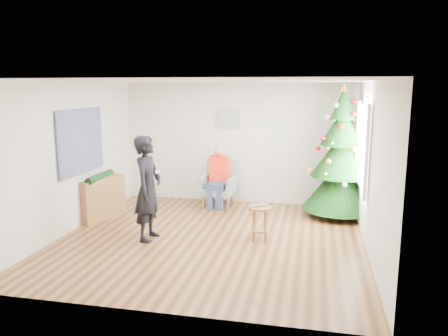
% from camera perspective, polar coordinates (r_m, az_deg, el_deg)
% --- Properties ---
extents(floor, '(5.00, 5.00, 0.00)m').
position_cam_1_polar(floor, '(7.42, -1.73, -9.19)').
color(floor, brown).
rests_on(floor, ground).
extents(ceiling, '(5.00, 5.00, 0.00)m').
position_cam_1_polar(ceiling, '(6.99, -1.85, 11.31)').
color(ceiling, white).
rests_on(ceiling, wall_back).
extents(wall_back, '(5.00, 0.00, 5.00)m').
position_cam_1_polar(wall_back, '(9.51, 1.77, 3.26)').
color(wall_back, silver).
rests_on(wall_back, floor).
extents(wall_front, '(5.00, 0.00, 5.00)m').
position_cam_1_polar(wall_front, '(4.75, -8.93, -4.30)').
color(wall_front, silver).
rests_on(wall_front, floor).
extents(wall_left, '(0.00, 5.00, 5.00)m').
position_cam_1_polar(wall_left, '(8.05, -19.36, 1.33)').
color(wall_left, silver).
rests_on(wall_left, floor).
extents(wall_right, '(0.00, 5.00, 5.00)m').
position_cam_1_polar(wall_right, '(6.95, 18.68, -0.01)').
color(wall_right, silver).
rests_on(wall_right, floor).
extents(window_panel, '(0.04, 1.30, 1.40)m').
position_cam_1_polar(window_panel, '(7.90, 17.73, 2.73)').
color(window_panel, white).
rests_on(window_panel, wall_right).
extents(curtains, '(0.05, 1.75, 1.50)m').
position_cam_1_polar(curtains, '(7.89, 17.51, 2.74)').
color(curtains, white).
rests_on(curtains, wall_right).
extents(christmas_tree, '(1.43, 1.43, 2.58)m').
position_cam_1_polar(christmas_tree, '(8.73, 14.99, 1.33)').
color(christmas_tree, '#3F2816').
rests_on(christmas_tree, floor).
extents(stool, '(0.39, 0.39, 0.58)m').
position_cam_1_polar(stool, '(7.27, 4.68, -7.19)').
color(stool, brown).
rests_on(stool, floor).
extents(laptop, '(0.37, 0.36, 0.03)m').
position_cam_1_polar(laptop, '(7.19, 4.71, -4.95)').
color(laptop, silver).
rests_on(laptop, stool).
extents(armchair, '(0.77, 0.72, 0.98)m').
position_cam_1_polar(armchair, '(9.28, -0.67, -2.84)').
color(armchair, gray).
rests_on(armchair, floor).
extents(seated_person, '(0.42, 0.59, 1.28)m').
position_cam_1_polar(seated_person, '(9.17, -0.79, -1.12)').
color(seated_person, navy).
rests_on(seated_person, armchair).
extents(standing_man, '(0.43, 0.64, 1.74)m').
position_cam_1_polar(standing_man, '(7.27, -9.90, -2.62)').
color(standing_man, black).
rests_on(standing_man, floor).
extents(game_controller, '(0.04, 0.13, 0.04)m').
position_cam_1_polar(game_controller, '(7.12, -8.68, -0.48)').
color(game_controller, white).
rests_on(game_controller, standing_man).
extents(console, '(0.60, 1.04, 0.80)m').
position_cam_1_polar(console, '(8.72, -15.76, -3.83)').
color(console, brown).
rests_on(console, floor).
extents(garland, '(0.14, 0.90, 0.14)m').
position_cam_1_polar(garland, '(8.63, -15.89, -1.13)').
color(garland, black).
rests_on(garland, console).
extents(tapestry, '(0.03, 1.50, 1.15)m').
position_cam_1_polar(tapestry, '(8.25, -18.16, 3.37)').
color(tapestry, black).
rests_on(tapestry, wall_left).
extents(framed_picture, '(0.52, 0.05, 0.42)m').
position_cam_1_polar(framed_picture, '(9.46, 0.55, 6.58)').
color(framed_picture, tan).
rests_on(framed_picture, wall_back).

